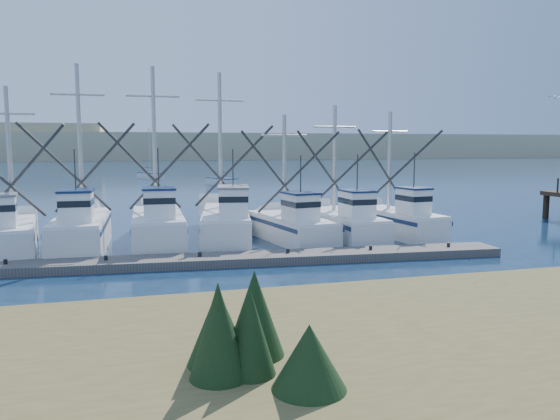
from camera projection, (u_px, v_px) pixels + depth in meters
name	position (u px, v px, depth m)	size (l,w,h in m)	color
ground	(427.00, 285.00, 20.78)	(500.00, 500.00, 0.00)	#0D203A
shore_bank	(315.00, 418.00, 8.99)	(40.00, 10.00, 1.60)	#4C422D
floating_dock	(200.00, 261.00, 24.21)	(28.43, 1.90, 0.38)	#5B5651
dune_ridge	(156.00, 146.00, 221.15)	(360.00, 60.00, 10.00)	tan
trawler_fleet	(184.00, 228.00, 28.71)	(27.62, 9.44, 9.46)	white
sailboat_near	(222.00, 181.00, 73.03)	(3.69, 5.65, 8.10)	white
sailboat_far	(150.00, 176.00, 87.44)	(4.07, 6.44, 8.10)	white
flying_gull	(555.00, 97.00, 31.22)	(1.07, 0.19, 0.19)	white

